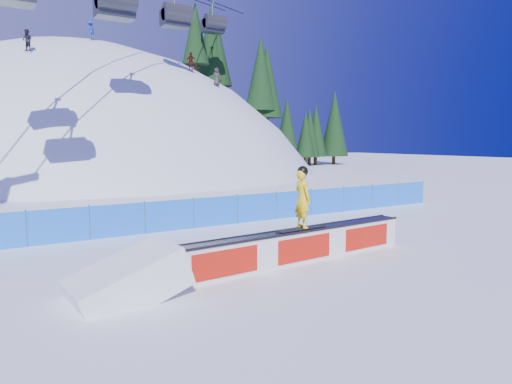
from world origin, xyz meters
TOP-DOWN VIEW (x-y plane):
  - ground at (0.00, 0.00)m, footprint 160.00×160.00m
  - snow_hill at (0.00, 42.00)m, footprint 64.00×64.00m
  - treeline at (23.59, 41.76)m, footprint 25.26×11.98m
  - safety_fence at (0.00, 4.50)m, footprint 22.05×0.05m
  - rail_box at (-2.55, -1.80)m, footprint 8.13×1.07m
  - snow_ramp at (-7.61, -2.11)m, footprint 2.69×1.78m
  - snowboarder at (-2.43, -1.79)m, footprint 1.75×0.64m
  - distant_skiers at (2.20, 30.43)m, footprint 16.78×8.14m

SIDE VIEW (x-z plane):
  - snow_hill at x=0.00m, z-range -50.00..14.00m
  - ground at x=0.00m, z-range 0.00..0.00m
  - snow_ramp at x=-7.61m, z-range -0.81..0.81m
  - rail_box at x=-2.55m, z-range -0.01..0.97m
  - safety_fence at x=0.00m, z-range -0.05..1.25m
  - snowboarder at x=-2.43m, z-range 0.96..2.77m
  - treeline at x=23.59m, z-range -1.32..20.45m
  - distant_skiers at x=2.20m, z-range 8.66..14.80m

